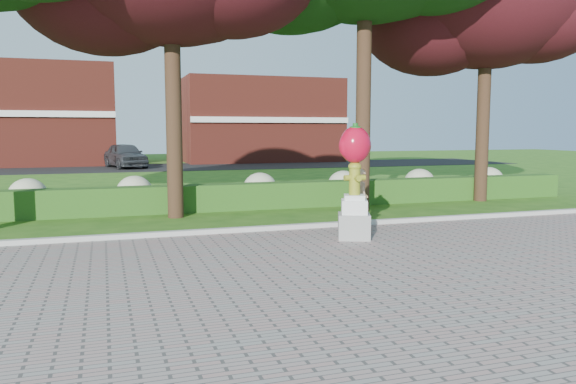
# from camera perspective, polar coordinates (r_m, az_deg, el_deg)

# --- Properties ---
(ground) EXTENTS (100.00, 100.00, 0.00)m
(ground) POSITION_cam_1_polar(r_m,az_deg,el_deg) (10.78, 3.38, -6.74)
(ground) COLOR #285615
(ground) RESTS_ON ground
(walkway) EXTENTS (40.00, 14.00, 0.04)m
(walkway) POSITION_cam_1_polar(r_m,az_deg,el_deg) (7.35, 15.25, -13.06)
(walkway) COLOR gray
(walkway) RESTS_ON ground
(curb) EXTENTS (40.00, 0.18, 0.15)m
(curb) POSITION_cam_1_polar(r_m,az_deg,el_deg) (13.54, -1.31, -3.73)
(curb) COLOR #ADADA5
(curb) RESTS_ON ground
(lawn_hedge) EXTENTS (24.00, 0.70, 0.80)m
(lawn_hedge) POSITION_cam_1_polar(r_m,az_deg,el_deg) (17.32, -5.17, -0.47)
(lawn_hedge) COLOR #1E4E16
(lawn_hedge) RESTS_ON ground
(hydrangea_row) EXTENTS (20.10, 1.10, 0.99)m
(hydrangea_row) POSITION_cam_1_polar(r_m,az_deg,el_deg) (18.40, -4.14, 0.41)
(hydrangea_row) COLOR tan
(hydrangea_row) RESTS_ON ground
(street) EXTENTS (50.00, 8.00, 0.02)m
(street) POSITION_cam_1_polar(r_m,az_deg,el_deg) (38.03, -12.36, 2.48)
(street) COLOR black
(street) RESTS_ON ground
(building_left) EXTENTS (14.00, 8.00, 7.00)m
(building_left) POSITION_cam_1_polar(r_m,az_deg,el_deg) (44.20, -26.40, 7.01)
(building_left) COLOR maroon
(building_left) RESTS_ON ground
(building_right) EXTENTS (12.00, 8.00, 6.40)m
(building_right) POSITION_cam_1_polar(r_m,az_deg,el_deg) (45.35, -3.07, 7.24)
(building_right) COLOR maroon
(building_right) RESTS_ON ground
(hydrant_sculpture) EXTENTS (0.90, 0.90, 2.54)m
(hydrant_sculpture) POSITION_cam_1_polar(r_m,az_deg,el_deg) (12.39, 6.78, 1.41)
(hydrant_sculpture) COLOR gray
(hydrant_sculpture) RESTS_ON walkway
(woman) EXTENTS (0.38, 0.56, 1.50)m
(woman) POSITION_cam_1_polar(r_m,az_deg,el_deg) (13.24, 7.39, -0.87)
(woman) COLOR tan
(woman) RESTS_ON walkway
(parked_car) EXTENTS (2.99, 5.08, 1.62)m
(parked_car) POSITION_cam_1_polar(r_m,az_deg,el_deg) (38.03, -16.20, 3.62)
(parked_car) COLOR #393C40
(parked_car) RESTS_ON street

